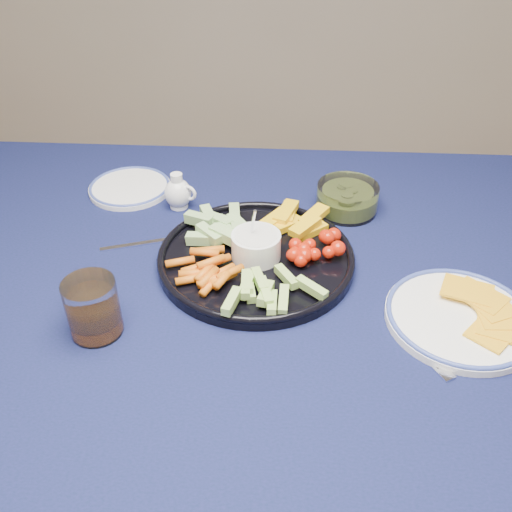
# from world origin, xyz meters

# --- Properties ---
(dining_table) EXTENTS (1.67, 1.07, 0.75)m
(dining_table) POSITION_xyz_m (0.00, 0.00, 0.66)
(dining_table) COLOR #4D2D19
(dining_table) RESTS_ON ground
(crudite_platter) EXTENTS (0.35, 0.35, 0.11)m
(crudite_platter) POSITION_xyz_m (0.10, 0.07, 0.77)
(crudite_platter) COLOR black
(crudite_platter) RESTS_ON dining_table
(creamer_pitcher) EXTENTS (0.07, 0.06, 0.08)m
(creamer_pitcher) POSITION_xyz_m (-0.07, 0.25, 0.78)
(creamer_pitcher) COLOR white
(creamer_pitcher) RESTS_ON dining_table
(pickle_bowl) EXTENTS (0.13, 0.13, 0.06)m
(pickle_bowl) POSITION_xyz_m (0.28, 0.26, 0.77)
(pickle_bowl) COLOR silver
(pickle_bowl) RESTS_ON dining_table
(cheese_plate) EXTENTS (0.24, 0.24, 0.03)m
(cheese_plate) POSITION_xyz_m (0.44, -0.07, 0.76)
(cheese_plate) COLOR white
(cheese_plate) RESTS_ON dining_table
(juice_tumbler) EXTENTS (0.08, 0.08, 0.10)m
(juice_tumbler) POSITION_xyz_m (-0.13, -0.12, 0.79)
(juice_tumbler) COLOR silver
(juice_tumbler) RESTS_ON dining_table
(fork_left) EXTENTS (0.16, 0.07, 0.00)m
(fork_left) POSITION_xyz_m (-0.10, 0.12, 0.75)
(fork_left) COLOR silver
(fork_left) RESTS_ON dining_table
(fork_right) EXTENTS (0.09, 0.13, 0.00)m
(fork_right) POSITION_xyz_m (0.37, -0.14, 0.75)
(fork_right) COLOR silver
(fork_right) RESTS_ON dining_table
(side_plate_extra) EXTENTS (0.18, 0.18, 0.01)m
(side_plate_extra) POSITION_xyz_m (-0.19, 0.31, 0.75)
(side_plate_extra) COLOR white
(side_plate_extra) RESTS_ON dining_table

